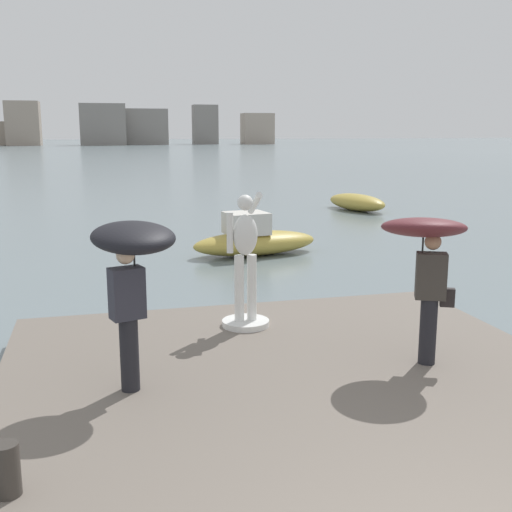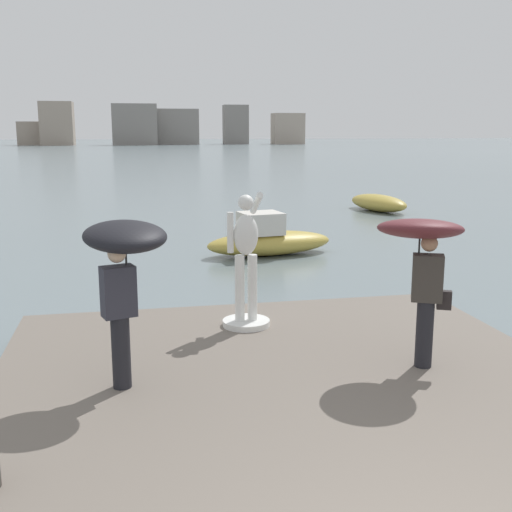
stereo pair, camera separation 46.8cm
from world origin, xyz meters
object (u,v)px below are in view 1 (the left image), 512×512
(statue_white_figure, at_px, (245,269))
(boat_far, at_px, (254,240))
(onlooker_right, at_px, (426,246))
(boat_mid, at_px, (357,202))
(mooring_bollard, at_px, (7,469))
(onlooker_left, at_px, (132,259))

(statue_white_figure, relative_size, boat_far, 0.56)
(onlooker_right, distance_m, boat_mid, 19.26)
(boat_far, bearing_deg, statue_white_figure, -105.24)
(mooring_bollard, distance_m, boat_far, 12.52)
(boat_mid, bearing_deg, mooring_bollard, -120.63)
(mooring_bollard, height_order, boat_far, boat_far)
(onlooker_right, distance_m, mooring_bollard, 5.42)
(onlooker_right, relative_size, boat_mid, 0.55)
(onlooker_right, distance_m, boat_far, 9.65)
(statue_white_figure, xyz_separation_m, boat_far, (2.02, 7.42, -0.88))
(mooring_bollard, bearing_deg, statue_white_figure, 53.14)
(boat_mid, relative_size, boat_far, 0.96)
(statue_white_figure, relative_size, onlooker_left, 1.03)
(onlooker_left, relative_size, boat_mid, 0.56)
(statue_white_figure, distance_m, boat_far, 7.74)
(mooring_bollard, bearing_deg, onlooker_left, 59.11)
(statue_white_figure, height_order, onlooker_right, statue_white_figure)
(onlooker_left, relative_size, onlooker_right, 1.01)
(statue_white_figure, bearing_deg, boat_far, 74.76)
(onlooker_right, height_order, boat_mid, onlooker_right)
(boat_mid, bearing_deg, onlooker_left, -120.61)
(statue_white_figure, relative_size, onlooker_right, 1.04)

